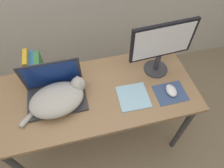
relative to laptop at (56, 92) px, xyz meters
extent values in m
plane|color=#847056|center=(0.26, -0.33, -0.78)|extent=(12.00, 12.00, 0.00)
cube|color=#93704C|center=(0.26, -0.03, -0.06)|extent=(1.35, 0.60, 0.03)
cylinder|color=#38383D|center=(0.88, -0.28, -0.43)|extent=(0.04, 0.04, 0.70)
cylinder|color=#38383D|center=(-0.36, 0.22, -0.43)|extent=(0.04, 0.04, 0.70)
cylinder|color=#38383D|center=(0.88, 0.22, -0.43)|extent=(0.04, 0.04, 0.70)
cube|color=#2D2D33|center=(0.00, -0.03, -0.04)|extent=(0.37, 0.25, 0.02)
cube|color=#28282D|center=(0.00, -0.04, -0.03)|extent=(0.31, 0.13, 0.00)
cube|color=#2D2D33|center=(0.00, 0.07, 0.09)|extent=(0.37, 0.04, 0.24)
cube|color=navy|center=(0.00, 0.07, 0.09)|extent=(0.34, 0.03, 0.21)
ellipsoid|color=#B2ADA3|center=(0.01, -0.07, 0.01)|extent=(0.38, 0.31, 0.12)
sphere|color=#B2ADA3|center=(0.15, 0.00, 0.03)|extent=(0.10, 0.10, 0.10)
cone|color=#B2ADA3|center=(0.15, 0.03, 0.07)|extent=(0.04, 0.04, 0.03)
cone|color=#B2ADA3|center=(0.16, -0.02, 0.07)|extent=(0.04, 0.04, 0.03)
cylinder|color=#B2ADA3|center=(-0.18, -0.13, -0.03)|extent=(0.12, 0.12, 0.03)
cylinder|color=#333338|center=(0.72, 0.07, -0.04)|extent=(0.17, 0.17, 0.01)
cylinder|color=#333338|center=(0.72, 0.07, 0.03)|extent=(0.04, 0.04, 0.13)
cube|color=black|center=(0.72, 0.07, 0.22)|extent=(0.43, 0.04, 0.26)
cube|color=white|center=(0.72, 0.05, 0.22)|extent=(0.40, 0.02, 0.23)
cube|color=#384C75|center=(0.74, -0.16, -0.05)|extent=(0.21, 0.17, 0.00)
ellipsoid|color=silver|center=(0.75, -0.15, -0.03)|extent=(0.07, 0.10, 0.04)
cube|color=gold|center=(-0.14, 0.17, 0.07)|extent=(0.03, 0.14, 0.24)
cube|color=#285B93|center=(-0.11, 0.17, 0.05)|extent=(0.03, 0.17, 0.20)
cube|color=#387A42|center=(-0.07, 0.17, 0.05)|extent=(0.04, 0.14, 0.21)
cube|color=#99C6E0|center=(0.49, -0.13, -0.05)|extent=(0.21, 0.21, 0.01)
camera|label=1|loc=(0.18, -0.80, 1.06)|focal=32.00mm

